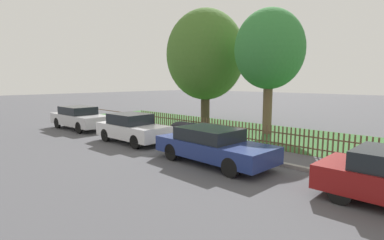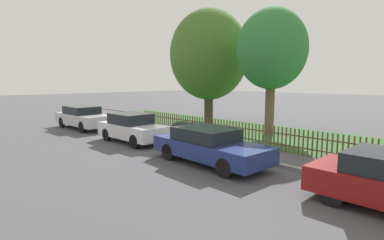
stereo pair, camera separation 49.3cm
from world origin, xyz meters
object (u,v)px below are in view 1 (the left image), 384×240
at_px(parked_car_silver_hatchback, 80,118).
at_px(tree_behind_motorcycle, 269,50).
at_px(parked_car_navy_estate, 213,145).
at_px(parked_car_black_saloon, 132,128).
at_px(covered_motorcycle, 185,129).
at_px(tree_nearest_kerb, 205,55).

bearing_deg(parked_car_silver_hatchback, tree_behind_motorcycle, 34.56).
bearing_deg(parked_car_navy_estate, parked_car_black_saloon, -179.42).
height_order(covered_motorcycle, tree_nearest_kerb, tree_nearest_kerb).
bearing_deg(tree_behind_motorcycle, tree_nearest_kerb, 171.35).
bearing_deg(parked_car_navy_estate, tree_behind_motorcycle, 106.32).
xyz_separation_m(parked_car_navy_estate, covered_motorcycle, (-3.53, 2.10, -0.06)).
xyz_separation_m(parked_car_black_saloon, covered_motorcycle, (1.63, 1.97, -0.10)).
xyz_separation_m(parked_car_silver_hatchback, tree_nearest_kerb, (3.72, 7.45, 3.99)).
bearing_deg(parked_car_black_saloon, parked_car_silver_hatchback, 177.90).
bearing_deg(parked_car_silver_hatchback, covered_motorcycle, 12.84).
bearing_deg(parked_car_black_saloon, tree_behind_motorcycle, 61.91).
distance_m(parked_car_black_saloon, covered_motorcycle, 2.56).
distance_m(parked_car_black_saloon, tree_nearest_kerb, 8.76).
xyz_separation_m(parked_car_black_saloon, tree_nearest_kerb, (-1.95, 7.54, 4.00)).
bearing_deg(covered_motorcycle, parked_car_silver_hatchback, -164.28).
xyz_separation_m(parked_car_black_saloon, parked_car_navy_estate, (5.16, -0.13, -0.04)).
bearing_deg(tree_nearest_kerb, parked_car_navy_estate, -47.14).
distance_m(parked_car_silver_hatchback, covered_motorcycle, 7.53).
xyz_separation_m(parked_car_navy_estate, tree_nearest_kerb, (-7.11, 7.67, 4.04)).
bearing_deg(parked_car_silver_hatchback, tree_nearest_kerb, 61.89).
bearing_deg(tree_nearest_kerb, tree_behind_motorcycle, -8.65).
bearing_deg(parked_car_navy_estate, covered_motorcycle, 151.31).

